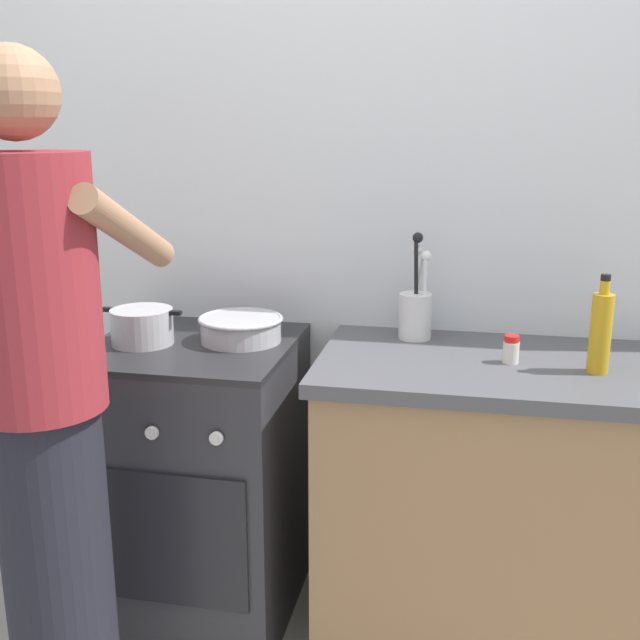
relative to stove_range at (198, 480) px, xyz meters
The scene contains 9 objects.
back_wall 1.03m from the stove_range, 32.64° to the left, with size 3.20×0.10×2.50m.
countertop 0.90m from the stove_range, ahead, with size 1.00×0.60×0.90m.
stove_range is the anchor object (origin of this frame).
pot 0.52m from the stove_range, 166.52° to the right, with size 0.25×0.18×0.11m.
mixing_bowl 0.51m from the stove_range, 20.05° to the left, with size 0.26×0.26×0.08m.
utensil_crock 0.87m from the stove_range, 16.20° to the left, with size 0.10×0.10×0.33m.
spice_bottle 1.05m from the stove_range, ahead, with size 0.04×0.04×0.08m.
oil_bottle 1.28m from the stove_range, ahead, with size 0.06×0.06×0.26m.
person 0.71m from the stove_range, 104.45° to the right, with size 0.41×0.50×1.70m.
Camera 1 is at (0.46, -1.89, 1.53)m, focal length 42.09 mm.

